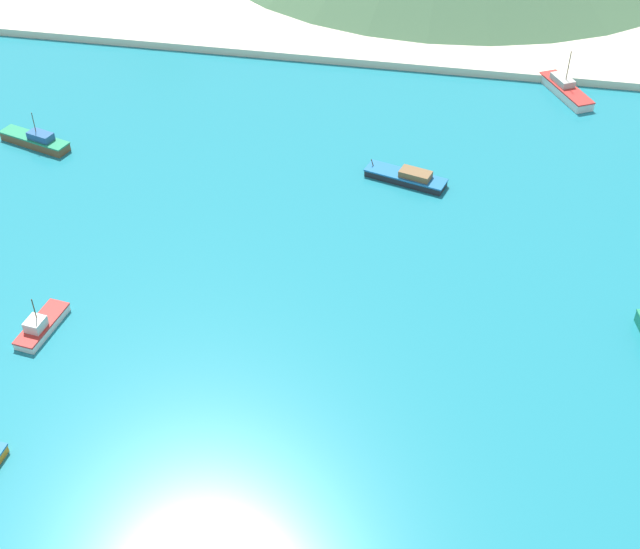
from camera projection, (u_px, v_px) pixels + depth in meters
ground at (378, 324)px, 91.77m from camera, size 260.00×280.00×0.50m
fishing_boat_0 at (407, 177)px, 111.54m from camera, size 10.88×5.47×1.94m
fishing_boat_1 at (565, 89)px, 129.20m from camera, size 7.88×11.02×6.75m
fishing_boat_2 at (41, 326)px, 90.19m from camera, size 3.26×7.46×4.55m
fishing_boat_3 at (36, 140)px, 118.22m from camera, size 10.67×5.29×5.08m
beach_strip at (437, 39)px, 143.04m from camera, size 247.00×21.91×1.20m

